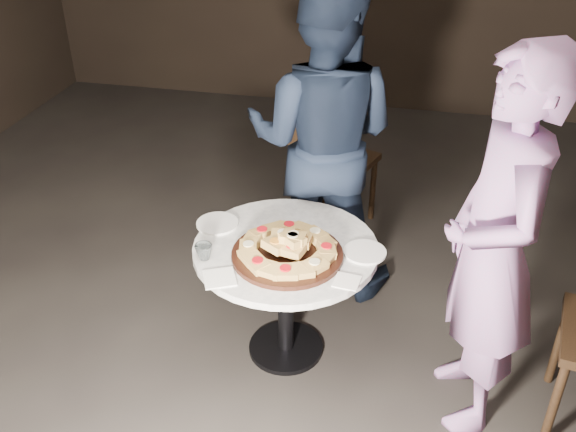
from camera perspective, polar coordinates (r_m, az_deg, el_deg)
The scene contains 12 objects.
floor at distance 3.28m, azimuth -0.68°, elevation -13.02°, with size 7.00×7.00×0.00m, color black.
table at distance 3.02m, azimuth -0.21°, elevation -4.51°, with size 0.93×0.93×0.64m.
serving_board at distance 2.88m, azimuth -0.06°, elevation -3.45°, with size 0.50×0.50×0.02m, color black.
focaccia_pile at distance 2.85m, azimuth 0.03°, elevation -2.73°, with size 0.45×0.45×0.12m.
plate_left at distance 3.12m, azimuth -6.30°, elevation -0.66°, with size 0.20×0.20×0.01m, color white.
plate_right at distance 2.92m, azimuth 6.85°, elevation -3.20°, with size 0.19×0.19×0.01m, color white.
water_glass at distance 2.87m, azimuth -7.49°, elevation -3.17°, with size 0.08×0.08×0.07m, color silver.
napkin_near at distance 2.76m, azimuth -6.11°, elevation -5.51°, with size 0.13×0.13×0.01m, color white.
napkin_far at distance 2.74m, azimuth 5.25°, elevation -5.81°, with size 0.11×0.11×0.01m, color white.
chair_far at distance 4.00m, azimuth 3.69°, elevation 5.30°, with size 0.56×0.57×0.93m.
diner_navy at distance 3.41m, azimuth 3.06°, elevation 6.74°, with size 0.85×0.66×1.75m, color black.
diner_teal at distance 2.68m, azimuth 17.72°, elevation -3.00°, with size 0.62×0.41×1.71m, color #866198.
Camera 1 is at (0.54, -2.27, 2.31)m, focal length 40.00 mm.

